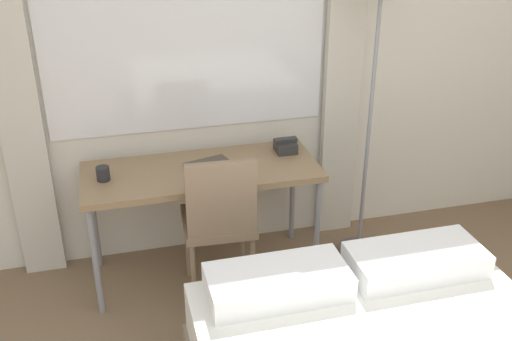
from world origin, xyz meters
TOP-DOWN VIEW (x-y plane):
  - wall_back_with_window at (-0.06, 2.69)m, footprint 5.12×0.13m
  - desk at (-0.43, 2.34)m, footprint 1.37×0.56m
  - desk_chair at (-0.38, 2.07)m, footprint 0.42×0.42m
  - telephone at (0.11, 2.45)m, footprint 0.14×0.14m
  - book at (-0.39, 2.35)m, footprint 0.29×0.22m
  - mug at (-0.99, 2.33)m, footprint 0.08×0.08m

SIDE VIEW (x-z plane):
  - desk_chair at x=-0.38m, z-range 0.07..1.00m
  - desk at x=-0.43m, z-range 0.30..1.02m
  - book at x=-0.39m, z-range 0.72..0.75m
  - telephone at x=0.11m, z-range 0.72..0.80m
  - mug at x=-0.99m, z-range 0.72..0.80m
  - wall_back_with_window at x=-0.06m, z-range 0.00..2.70m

